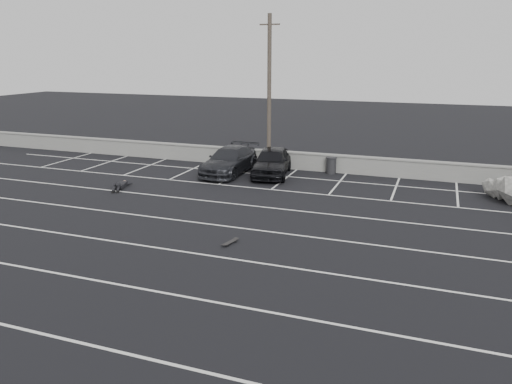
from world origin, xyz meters
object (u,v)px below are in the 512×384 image
at_px(utility_pole, 269,94).
at_px(person, 122,183).
at_px(car_right, 229,161).
at_px(trash_bin, 331,165).
at_px(skateboard, 230,242).
at_px(car_left, 272,161).

xyz_separation_m(utility_pole, person, (-5.95, -6.43, -4.29)).
bearing_deg(car_right, trash_bin, 19.89).
height_order(car_right, utility_pole, utility_pole).
bearing_deg(person, trash_bin, 17.39).
height_order(car_right, person, car_right).
bearing_deg(person, car_right, 32.28).
distance_m(car_right, skateboard, 11.32).
bearing_deg(utility_pole, skateboard, -77.86).
bearing_deg(utility_pole, trash_bin, 6.15).
xyz_separation_m(trash_bin, skateboard, (-1.14, -12.35, -0.42)).
height_order(trash_bin, skateboard, trash_bin).
bearing_deg(utility_pole, person, -132.78).
distance_m(car_left, trash_bin, 3.51).
bearing_deg(car_left, skateboard, -89.98).
relative_size(car_right, trash_bin, 5.32).
height_order(car_right, trash_bin, car_right).
height_order(car_right, skateboard, car_right).
bearing_deg(trash_bin, skateboard, -95.29).
height_order(car_left, person, car_left).
xyz_separation_m(car_left, utility_pole, (-0.60, 1.20, 3.71)).
relative_size(car_left, skateboard, 6.33).
relative_size(car_right, person, 2.06).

